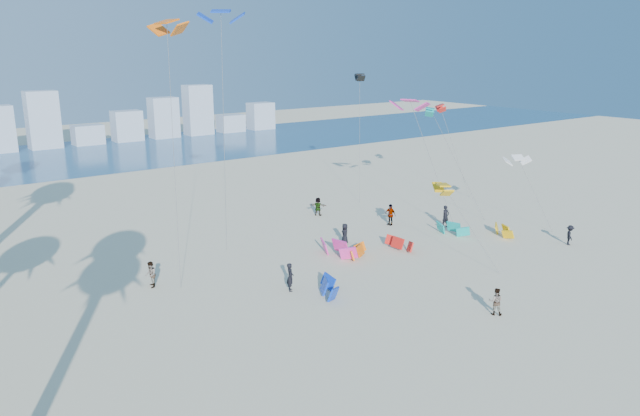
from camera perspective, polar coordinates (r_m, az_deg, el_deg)
ground at (r=27.89m, az=15.53°, el=-16.83°), size 220.00×220.00×0.00m
ocean at (r=89.34m, az=-23.73°, el=4.26°), size 220.00×220.00×0.00m
kitesurfer_near at (r=37.23m, az=-2.81°, el=-6.48°), size 0.68×0.77×1.77m
kitesurfer_mid at (r=35.41m, az=16.17°, el=-8.41°), size 0.94×0.96×1.56m
kitesurfers_far at (r=47.83m, az=4.59°, el=-1.73°), size 29.47×19.32×1.82m
grounded_kites at (r=43.87m, az=6.63°, el=-3.81°), size 20.83×8.71×1.07m
flying_kites at (r=48.88m, az=1.80°, el=12.20°), size 33.15×24.01×17.72m
distant_skyline at (r=98.38m, az=-25.96°, el=6.70°), size 85.00×3.00×8.40m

